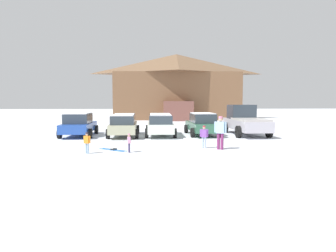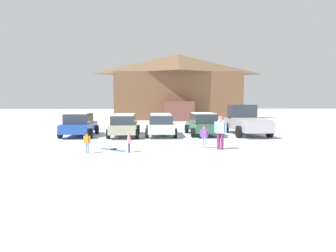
{
  "view_description": "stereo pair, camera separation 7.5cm",
  "coord_description": "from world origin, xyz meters",
  "px_view_note": "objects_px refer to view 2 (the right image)",
  "views": [
    {
      "loc": [
        -1.22,
        -9.92,
        2.44
      ],
      "look_at": [
        -0.39,
        5.02,
        1.18
      ],
      "focal_mm": 32.0,
      "sensor_mm": 36.0,
      "label": 1
    },
    {
      "loc": [
        -1.15,
        -9.92,
        2.44
      ],
      "look_at": [
        -0.39,
        5.02,
        1.18
      ],
      "focal_mm": 32.0,
      "sensor_mm": 36.0,
      "label": 2
    }
  ],
  "objects_px": {
    "pickup_truck": "(245,121)",
    "skier_child_in_orange_jacket": "(87,142)",
    "skier_adult_in_blue_parka": "(220,131)",
    "pair_of_skis": "(113,150)",
    "skier_child_in_purple_jacket": "(204,136)",
    "parked_beige_suv": "(124,124)",
    "skier_child_in_pink_snowsuit": "(129,142)",
    "ski_lodge": "(177,86)",
    "parked_green_coupe": "(203,124)",
    "parked_blue_hatchback": "(79,124)",
    "parked_white_suv": "(161,124)"
  },
  "relations": [
    {
      "from": "parked_green_coupe",
      "to": "skier_child_in_purple_jacket",
      "type": "distance_m",
      "value": 5.98
    },
    {
      "from": "pickup_truck",
      "to": "skier_child_in_orange_jacket",
      "type": "xyz_separation_m",
      "value": [
        -9.71,
        -7.36,
        -0.43
      ]
    },
    {
      "from": "parked_white_suv",
      "to": "skier_adult_in_blue_parka",
      "type": "height_order",
      "value": "skier_adult_in_blue_parka"
    },
    {
      "from": "skier_child_in_pink_snowsuit",
      "to": "skier_child_in_purple_jacket",
      "type": "relative_size",
      "value": 0.77
    },
    {
      "from": "ski_lodge",
      "to": "skier_child_in_purple_jacket",
      "type": "height_order",
      "value": "ski_lodge"
    },
    {
      "from": "pickup_truck",
      "to": "skier_child_in_orange_jacket",
      "type": "relative_size",
      "value": 5.51
    },
    {
      "from": "skier_child_in_purple_jacket",
      "to": "parked_white_suv",
      "type": "bearing_deg",
      "value": 110.09
    },
    {
      "from": "pair_of_skis",
      "to": "parked_white_suv",
      "type": "bearing_deg",
      "value": 67.29
    },
    {
      "from": "parked_beige_suv",
      "to": "pair_of_skis",
      "type": "xyz_separation_m",
      "value": [
        -0.0,
        -5.91,
        -0.81
      ]
    },
    {
      "from": "parked_beige_suv",
      "to": "skier_child_in_pink_snowsuit",
      "type": "relative_size",
      "value": 5.34
    },
    {
      "from": "pickup_truck",
      "to": "skier_child_in_pink_snowsuit",
      "type": "distance_m",
      "value": 10.57
    },
    {
      "from": "parked_green_coupe",
      "to": "pickup_truck",
      "type": "relative_size",
      "value": 0.82
    },
    {
      "from": "parked_green_coupe",
      "to": "parked_white_suv",
      "type": "bearing_deg",
      "value": -175.96
    },
    {
      "from": "pickup_truck",
      "to": "parked_green_coupe",
      "type": "bearing_deg",
      "value": -177.19
    },
    {
      "from": "ski_lodge",
      "to": "parked_blue_hatchback",
      "type": "distance_m",
      "value": 22.17
    },
    {
      "from": "skier_adult_in_blue_parka",
      "to": "skier_child_in_pink_snowsuit",
      "type": "distance_m",
      "value": 4.57
    },
    {
      "from": "pair_of_skis",
      "to": "skier_child_in_purple_jacket",
      "type": "bearing_deg",
      "value": 4.11
    },
    {
      "from": "ski_lodge",
      "to": "pickup_truck",
      "type": "bearing_deg",
      "value": -80.55
    },
    {
      "from": "skier_child_in_pink_snowsuit",
      "to": "parked_green_coupe",
      "type": "bearing_deg",
      "value": 56.16
    },
    {
      "from": "parked_white_suv",
      "to": "skier_child_in_purple_jacket",
      "type": "distance_m",
      "value": 6.07
    },
    {
      "from": "parked_blue_hatchback",
      "to": "parked_beige_suv",
      "type": "relative_size",
      "value": 0.91
    },
    {
      "from": "skier_child_in_orange_jacket",
      "to": "skier_child_in_purple_jacket",
      "type": "xyz_separation_m",
      "value": [
        5.67,
        1.3,
        0.1
      ]
    },
    {
      "from": "skier_child_in_orange_jacket",
      "to": "skier_child_in_pink_snowsuit",
      "type": "xyz_separation_m",
      "value": [
        1.91,
        0.24,
        -0.05
      ]
    },
    {
      "from": "parked_blue_hatchback",
      "to": "skier_adult_in_blue_parka",
      "type": "bearing_deg",
      "value": -36.19
    },
    {
      "from": "skier_child_in_orange_jacket",
      "to": "skier_child_in_pink_snowsuit",
      "type": "relative_size",
      "value": 1.11
    },
    {
      "from": "skier_adult_in_blue_parka",
      "to": "skier_child_in_purple_jacket",
      "type": "xyz_separation_m",
      "value": [
        -0.74,
        0.44,
        -0.28
      ]
    },
    {
      "from": "parked_blue_hatchback",
      "to": "parked_beige_suv",
      "type": "distance_m",
      "value": 3.11
    },
    {
      "from": "parked_blue_hatchback",
      "to": "parked_green_coupe",
      "type": "height_order",
      "value": "parked_blue_hatchback"
    },
    {
      "from": "parked_beige_suv",
      "to": "skier_child_in_pink_snowsuit",
      "type": "xyz_separation_m",
      "value": [
        0.85,
        -6.63,
        -0.33
      ]
    },
    {
      "from": "parked_green_coupe",
      "to": "parked_beige_suv",
      "type": "bearing_deg",
      "value": -176.53
    },
    {
      "from": "parked_beige_suv",
      "to": "ski_lodge",
      "type": "bearing_deg",
      "value": 75.3
    },
    {
      "from": "parked_white_suv",
      "to": "skier_child_in_orange_jacket",
      "type": "height_order",
      "value": "parked_white_suv"
    },
    {
      "from": "skier_adult_in_blue_parka",
      "to": "skier_child_in_purple_jacket",
      "type": "bearing_deg",
      "value": 149.51
    },
    {
      "from": "parked_green_coupe",
      "to": "pair_of_skis",
      "type": "xyz_separation_m",
      "value": [
        -5.52,
        -6.24,
        -0.79
      ]
    },
    {
      "from": "pickup_truck",
      "to": "skier_child_in_pink_snowsuit",
      "type": "height_order",
      "value": "pickup_truck"
    },
    {
      "from": "pickup_truck",
      "to": "skier_child_in_pink_snowsuit",
      "type": "bearing_deg",
      "value": -137.6
    },
    {
      "from": "skier_child_in_purple_jacket",
      "to": "skier_child_in_orange_jacket",
      "type": "bearing_deg",
      "value": -167.14
    },
    {
      "from": "pickup_truck",
      "to": "skier_adult_in_blue_parka",
      "type": "distance_m",
      "value": 7.29
    },
    {
      "from": "parked_blue_hatchback",
      "to": "pair_of_skis",
      "type": "xyz_separation_m",
      "value": [
        3.11,
        -6.08,
        -0.8
      ]
    },
    {
      "from": "parked_beige_suv",
      "to": "skier_child_in_purple_jacket",
      "type": "height_order",
      "value": "parked_beige_suv"
    },
    {
      "from": "parked_green_coupe",
      "to": "skier_adult_in_blue_parka",
      "type": "xyz_separation_m",
      "value": [
        -0.17,
        -6.35,
        0.14
      ]
    },
    {
      "from": "skier_child_in_pink_snowsuit",
      "to": "pickup_truck",
      "type": "bearing_deg",
      "value": 42.4
    },
    {
      "from": "skier_child_in_pink_snowsuit",
      "to": "parked_beige_suv",
      "type": "bearing_deg",
      "value": 97.28
    },
    {
      "from": "parked_beige_suv",
      "to": "pickup_truck",
      "type": "xyz_separation_m",
      "value": [
        8.65,
        0.49,
        0.16
      ]
    },
    {
      "from": "pickup_truck",
      "to": "skier_child_in_purple_jacket",
      "type": "bearing_deg",
      "value": -123.67
    },
    {
      "from": "pickup_truck",
      "to": "skier_adult_in_blue_parka",
      "type": "relative_size",
      "value": 3.27
    },
    {
      "from": "parked_beige_suv",
      "to": "skier_child_in_purple_jacket",
      "type": "xyz_separation_m",
      "value": [
        4.61,
        -5.58,
        -0.18
      ]
    },
    {
      "from": "parked_blue_hatchback",
      "to": "skier_adult_in_blue_parka",
      "type": "height_order",
      "value": "skier_adult_in_blue_parka"
    },
    {
      "from": "skier_adult_in_blue_parka",
      "to": "pair_of_skis",
      "type": "relative_size",
      "value": 1.12
    },
    {
      "from": "parked_white_suv",
      "to": "skier_child_in_pink_snowsuit",
      "type": "relative_size",
      "value": 5.17
    }
  ]
}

